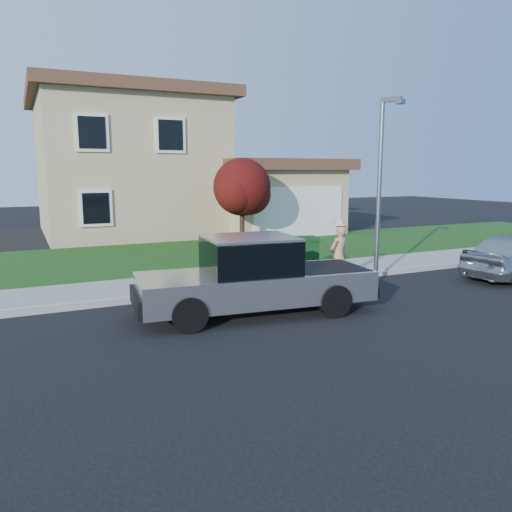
{
  "coord_description": "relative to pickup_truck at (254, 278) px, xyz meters",
  "views": [
    {
      "loc": [
        -5.05,
        -8.72,
        3.08
      ],
      "look_at": [
        -0.29,
        1.27,
        1.2
      ],
      "focal_mm": 35.0,
      "sensor_mm": 36.0,
      "label": 1
    }
  ],
  "objects": [
    {
      "name": "pickup_truck",
      "position": [
        0.0,
        0.0,
        0.0
      ],
      "size": [
        5.36,
        2.31,
        1.71
      ],
      "rotation": [
        0.0,
        0.0,
        -0.11
      ],
      "color": "black",
      "rests_on": "ground"
    },
    {
      "name": "curb",
      "position": [
        1.52,
        2.04,
        -0.74
      ],
      "size": [
        40.0,
        0.2,
        0.12
      ],
      "primitive_type": "cube",
      "color": "gray",
      "rests_on": "ground"
    },
    {
      "name": "house",
      "position": [
        1.84,
        15.52,
        2.37
      ],
      "size": [
        14.0,
        11.3,
        6.85
      ],
      "color": "tan",
      "rests_on": "ground"
    },
    {
      "name": "sidewalk",
      "position": [
        1.52,
        3.14,
        -0.72
      ],
      "size": [
        40.0,
        2.0,
        0.15
      ],
      "primitive_type": "cube",
      "color": "gray",
      "rests_on": "ground"
    },
    {
      "name": "ground",
      "position": [
        0.52,
        -0.86,
        -0.8
      ],
      "size": [
        80.0,
        80.0,
        0.0
      ],
      "primitive_type": "plane",
      "color": "black",
      "rests_on": "ground"
    },
    {
      "name": "street_lamp",
      "position": [
        4.27,
        1.11,
        2.04
      ],
      "size": [
        0.4,
        0.64,
        4.97
      ],
      "rotation": [
        0.0,
        0.0,
        0.39
      ],
      "color": "slate",
      "rests_on": "ground"
    },
    {
      "name": "lawn",
      "position": [
        1.52,
        7.64,
        -0.75
      ],
      "size": [
        40.0,
        7.0,
        0.1
      ],
      "primitive_type": "cube",
      "color": "#194012",
      "rests_on": "ground"
    },
    {
      "name": "trash_bin",
      "position": [
        2.95,
        2.72,
        -0.11
      ],
      "size": [
        0.81,
        0.88,
        1.05
      ],
      "rotation": [
        0.0,
        0.0,
        -0.26
      ],
      "color": "#0F3714",
      "rests_on": "sidewalk"
    },
    {
      "name": "ornamental_tree",
      "position": [
        3.66,
        8.86,
        1.55
      ],
      "size": [
        2.56,
        2.31,
        3.52
      ],
      "color": "black",
      "rests_on": "lawn"
    },
    {
      "name": "woman",
      "position": [
        3.05,
        1.22,
        0.09
      ],
      "size": [
        0.71,
        0.57,
        1.88
      ],
      "rotation": [
        0.0,
        0.0,
        3.43
      ],
      "color": "tan",
      "rests_on": "ground"
    }
  ]
}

